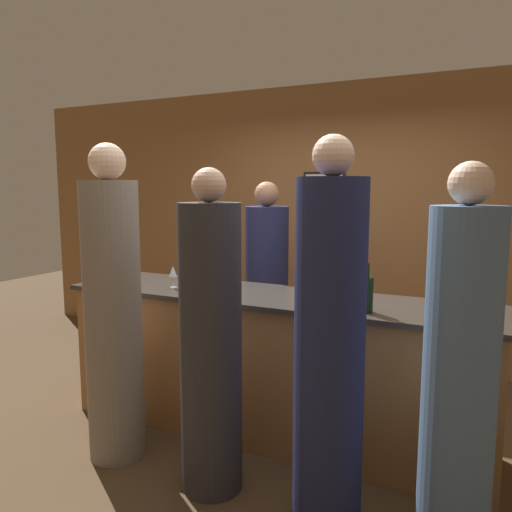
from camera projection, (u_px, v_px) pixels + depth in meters
ground_plane at (270, 432)px, 3.62m from camera, size 14.00×14.00×0.00m
back_wall at (346, 223)px, 5.09m from camera, size 8.00×0.08×2.80m
bar_counter at (270, 364)px, 3.55m from camera, size 3.05×0.73×1.02m
bartender at (267, 293)px, 4.40m from camera, size 0.38×0.38×1.81m
guest_0 at (329, 351)px, 2.52m from camera, size 0.36×0.36×2.01m
guest_1 at (211, 345)px, 2.84m from camera, size 0.36×0.36×1.87m
guest_2 at (113, 315)px, 3.19m from camera, size 0.36×0.36×2.03m
guest_3 at (460, 381)px, 2.30m from camera, size 0.33×0.33×1.87m
wine_bottle_0 at (367, 294)px, 2.97m from camera, size 0.08×0.08×0.30m
wine_glass_0 at (467, 304)px, 2.69m from camera, size 0.06×0.06×0.16m
wine_glass_1 at (173, 272)px, 3.71m from camera, size 0.06×0.06×0.16m
wine_glass_2 at (353, 288)px, 3.13m from camera, size 0.08×0.08×0.15m
wine_glass_3 at (209, 276)px, 3.51m from camera, size 0.07×0.07×0.16m
wine_glass_4 at (302, 287)px, 3.06m from camera, size 0.07×0.07×0.18m
wine_glass_5 at (124, 270)px, 3.81m from camera, size 0.07×0.07×0.16m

